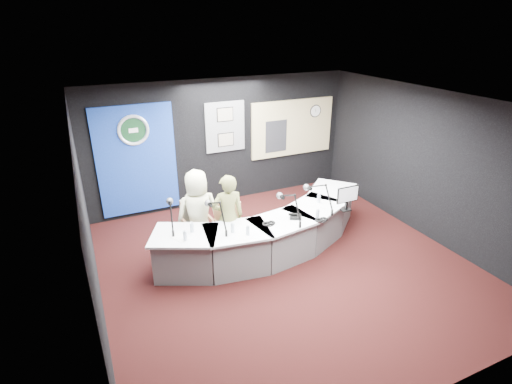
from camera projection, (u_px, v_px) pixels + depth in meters
name	position (u px, v px, depth m)	size (l,w,h in m)	color
ground	(286.00, 265.00, 6.95)	(6.00, 6.00, 0.00)	black
ceiling	(291.00, 103.00, 5.83)	(6.00, 6.00, 0.02)	silver
wall_back	(223.00, 142.00, 8.89)	(6.00, 0.02, 2.80)	black
wall_front	(437.00, 302.00, 3.89)	(6.00, 0.02, 2.80)	black
wall_left	(88.00, 229.00, 5.24)	(0.02, 6.00, 2.80)	black
wall_right	(427.00, 165.00, 7.54)	(0.02, 6.00, 2.80)	black
broadcast_desk	(269.00, 232.00, 7.24)	(4.50, 1.90, 0.75)	silver
backdrop_panel	(137.00, 161.00, 8.19)	(1.60, 0.05, 2.30)	navy
agency_seal	(133.00, 130.00, 7.90)	(0.63, 0.63, 0.07)	silver
seal_center	(133.00, 130.00, 7.90)	(0.48, 0.48, 0.01)	#0E3217
pinboard	(225.00, 127.00, 8.74)	(0.90, 0.04, 1.10)	slate
framed_photo_upper	(225.00, 115.00, 8.60)	(0.34, 0.02, 0.27)	gray
framed_photo_lower	(226.00, 140.00, 8.83)	(0.34, 0.02, 0.27)	gray
booth_window_frame	(292.00, 128.00, 9.47)	(2.12, 0.06, 1.32)	tan
booth_glow	(293.00, 128.00, 9.46)	(2.00, 0.02, 1.20)	#FBE19E
equipment_rack	(276.00, 136.00, 9.33)	(0.55, 0.02, 0.75)	black
wall_clock	(315.00, 111.00, 9.53)	(0.28, 0.28, 0.01)	white
armchair_left	(199.00, 226.00, 7.13)	(0.60, 0.60, 1.06)	tan
armchair_right	(229.00, 233.00, 7.02)	(0.52, 0.52, 0.93)	tan
draped_jacket	(194.00, 216.00, 7.30)	(0.50, 0.10, 0.70)	#6D6A5C
person_man	(198.00, 213.00, 7.02)	(0.77, 0.50, 1.58)	beige
person_woman	(228.00, 217.00, 6.90)	(0.57, 0.37, 1.56)	olive
computer_monitor	(347.00, 194.00, 7.08)	(0.40, 0.02, 0.28)	black
desk_phone	(296.00, 217.00, 6.92)	(0.20, 0.16, 0.05)	black
headphones_near	(321.00, 220.00, 6.84)	(0.19, 0.19, 0.03)	black
headphones_far	(269.00, 223.00, 6.71)	(0.20, 0.20, 0.03)	black
paper_stack	(180.00, 238.00, 6.32)	(0.20, 0.29, 0.00)	white
notepad	(242.00, 236.00, 6.37)	(0.20, 0.29, 0.00)	white
boom_mic_a	(171.00, 211.00, 6.51)	(0.24, 0.73, 0.60)	black
boom_mic_b	(217.00, 212.00, 6.48)	(0.21, 0.73, 0.60)	black
boom_mic_c	(290.00, 204.00, 6.75)	(0.19, 0.74, 0.60)	black
boom_mic_d	(319.00, 194.00, 7.13)	(0.30, 0.71, 0.60)	black
water_bottles	(274.00, 215.00, 6.83)	(3.19, 0.63, 0.18)	silver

